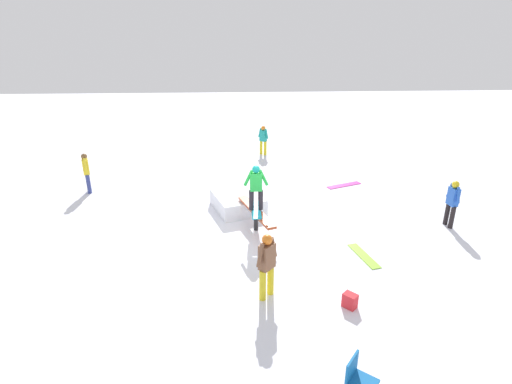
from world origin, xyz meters
name	(u,v)px	position (x,y,z in m)	size (l,w,h in m)	color
ground_plane	(256,230)	(0.00, 0.00, 0.00)	(60.00, 60.00, 0.00)	white
rail_feature	(256,213)	(0.00, 0.00, 0.57)	(2.39, 1.05, 0.67)	black
snow_kicker_ramp	(238,202)	(-1.59, -0.54, 0.27)	(1.80, 1.50, 0.54)	white
main_rider_on_rail	(256,188)	(0.00, 0.00, 1.40)	(1.31, 0.74, 1.43)	#22B3D3
bystander_teal	(263,139)	(-8.14, 0.81, 0.81)	(0.48, 0.51, 1.44)	yellow
bystander_blue	(452,201)	(0.07, 6.09, 0.85)	(0.64, 0.24, 1.52)	black
bystander_yellow	(86,171)	(-3.50, -6.21, 0.86)	(0.62, 0.31, 1.53)	navy
bystander_brown	(267,263)	(3.36, 0.06, 0.91)	(0.57, 0.55, 1.62)	gold
loose_snowboard_magenta	(344,185)	(-3.63, 3.73, 0.01)	(1.49, 0.28, 0.02)	#D22EA1
loose_snowboard_lime	(364,256)	(1.73, 2.87, 0.01)	(1.34, 0.28, 0.02)	#8CD332
folding_chair	(359,384)	(6.30, 1.33, 0.41)	(0.62, 0.62, 0.88)	#3F3F44
backpack_on_snow	(350,301)	(3.85, 1.88, 0.17)	(0.30, 0.22, 0.34)	red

